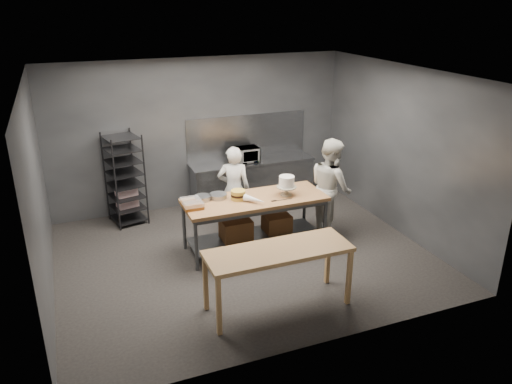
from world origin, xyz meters
TOP-DOWN VIEW (x-y plane):
  - ground at (0.00, 0.00)m, footprint 6.00×6.00m
  - back_wall at (0.00, 2.50)m, footprint 6.00×0.04m
  - work_table at (0.28, 0.23)m, footprint 2.40×0.90m
  - near_counter at (-0.07, -1.56)m, footprint 2.00×0.70m
  - back_counter at (1.00, 2.18)m, footprint 2.60×0.60m
  - splashback_panel at (1.00, 2.48)m, footprint 2.60×0.02m
  - speed_rack at (-1.60, 2.10)m, footprint 0.73×0.76m
  - chef_behind at (0.18, 1.01)m, footprint 0.69×0.57m
  - chef_right at (1.75, 0.25)m, footprint 0.72×0.90m
  - microwave at (0.84, 2.18)m, footprint 0.54×0.37m
  - frosted_cake_stand at (0.83, 0.14)m, footprint 0.34×0.34m
  - layer_cake at (0.00, 0.26)m, footprint 0.24×0.24m
  - cake_pans at (-0.41, 0.44)m, footprint 0.55×0.30m
  - piping_bag at (0.20, 0.00)m, footprint 0.33×0.37m
  - offset_spatula at (0.61, -0.04)m, footprint 0.36×0.02m
  - pastry_clamshells at (-0.79, 0.24)m, footprint 0.31×0.41m

SIDE VIEW (x-z plane):
  - ground at x=0.00m, z-range 0.00..0.00m
  - back_counter at x=1.00m, z-range 0.00..0.90m
  - work_table at x=0.28m, z-range 0.11..1.03m
  - chef_behind at x=0.18m, z-range 0.00..1.61m
  - near_counter at x=-0.07m, z-range 0.36..1.26m
  - speed_rack at x=-1.60m, z-range -0.02..1.73m
  - chef_right at x=1.75m, z-range 0.00..1.79m
  - offset_spatula at x=0.61m, z-range 0.92..0.93m
  - cake_pans at x=-0.41m, z-range 0.92..1.00m
  - pastry_clamshells at x=-0.79m, z-range 0.92..1.03m
  - piping_bag at x=0.20m, z-range 0.92..1.04m
  - layer_cake at x=0.00m, z-range 0.92..1.08m
  - microwave at x=0.84m, z-range 0.90..1.20m
  - frosted_cake_stand at x=0.83m, z-range 0.97..1.31m
  - splashback_panel at x=1.00m, z-range 0.90..1.80m
  - back_wall at x=0.00m, z-range 0.00..3.00m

